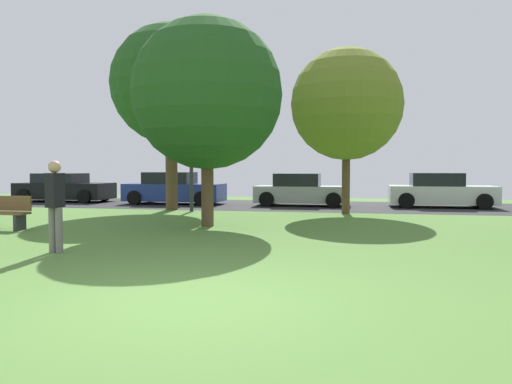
% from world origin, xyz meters
% --- Properties ---
extents(ground_plane, '(44.00, 44.00, 0.00)m').
position_xyz_m(ground_plane, '(0.00, 0.00, 0.00)').
color(ground_plane, '#547F38').
extents(road_strip, '(44.00, 6.40, 0.01)m').
position_xyz_m(road_strip, '(0.00, 16.00, 0.00)').
color(road_strip, '#28282B').
rests_on(road_strip, ground_plane).
extents(birch_tree_lone, '(4.26, 4.26, 5.87)m').
position_xyz_m(birch_tree_lone, '(-2.13, 7.81, 3.73)').
color(birch_tree_lone, brown).
rests_on(birch_tree_lone, ground_plane).
extents(maple_tree_far, '(4.01, 4.01, 5.94)m').
position_xyz_m(maple_tree_far, '(1.60, 12.55, 3.92)').
color(maple_tree_far, brown).
rests_on(maple_tree_far, ground_plane).
extents(oak_tree_left, '(4.66, 4.66, 7.24)m').
position_xyz_m(oak_tree_left, '(-5.16, 12.83, 4.89)').
color(oak_tree_left, brown).
rests_on(oak_tree_left, ground_plane).
extents(person_thrower, '(0.30, 0.35, 1.80)m').
position_xyz_m(person_thrower, '(-3.70, 2.92, 1.01)').
color(person_thrower, slate).
rests_on(person_thrower, ground_plane).
extents(parked_car_black, '(4.55, 2.10, 1.39)m').
position_xyz_m(parked_car_black, '(-12.05, 16.22, 0.65)').
color(parked_car_black, black).
rests_on(parked_car_black, ground_plane).
extents(parked_car_blue, '(4.47, 1.97, 1.45)m').
position_xyz_m(parked_car_blue, '(-6.24, 15.83, 0.67)').
color(parked_car_blue, '#233893').
rests_on(parked_car_blue, ground_plane).
extents(parked_car_silver, '(4.01, 1.96, 1.41)m').
position_xyz_m(parked_car_silver, '(-0.42, 15.96, 0.64)').
color(parked_car_silver, '#B7B7BC').
rests_on(parked_car_silver, ground_plane).
extents(parked_car_white, '(4.24, 2.01, 1.44)m').
position_xyz_m(parked_car_white, '(5.39, 16.27, 0.66)').
color(parked_car_white, white).
rests_on(parked_car_white, ground_plane).
extents(park_bench, '(1.60, 0.45, 0.90)m').
position_xyz_m(park_bench, '(-7.32, 5.93, 0.46)').
color(park_bench, brown).
rests_on(park_bench, ground_plane).
extents(street_lamp_post, '(0.14, 0.14, 4.50)m').
position_xyz_m(street_lamp_post, '(-4.13, 12.20, 2.25)').
color(street_lamp_post, '#2D2D33').
rests_on(street_lamp_post, ground_plane).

